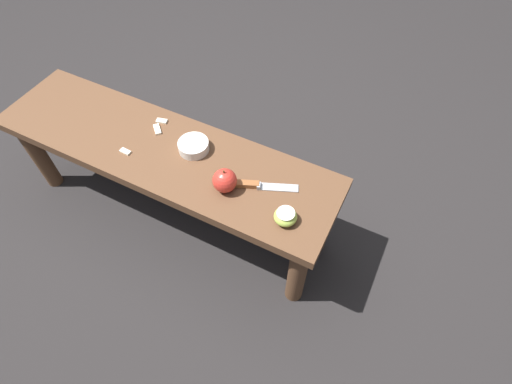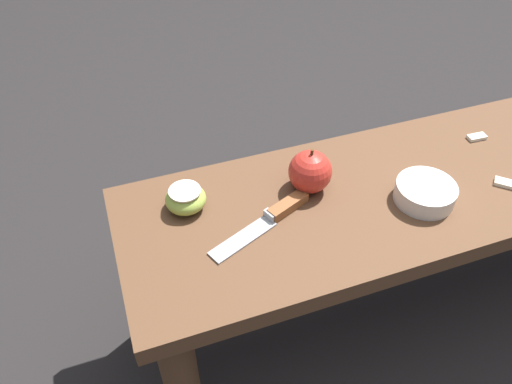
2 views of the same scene
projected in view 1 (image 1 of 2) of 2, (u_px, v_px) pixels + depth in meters
The scene contains 9 objects.
ground_plane at pixel (179, 211), 1.84m from camera, with size 8.00×8.00×0.00m, color black.
wooden_bench at pixel (165, 161), 1.55m from camera, with size 1.38×0.37×0.42m.
knife at pixel (256, 185), 1.38m from camera, with size 0.22×0.11×0.02m.
apple_whole at pixel (225, 181), 1.35m from camera, with size 0.08×0.08×0.09m.
apple_cut at pixel (285, 216), 1.29m from camera, with size 0.08×0.08×0.04m.
apple_slice_near_knife at pixel (157, 129), 1.55m from camera, with size 0.05×0.05×0.01m.
apple_slice_center at pixel (125, 151), 1.48m from camera, with size 0.04×0.02×0.01m.
apple_slice_near_bowl at pixel (162, 121), 1.57m from camera, with size 0.05×0.03×0.01m.
bowl at pixel (194, 146), 1.47m from camera, with size 0.11×0.11×0.04m.
Camera 1 is at (-0.78, 0.75, 1.53)m, focal length 28.00 mm.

